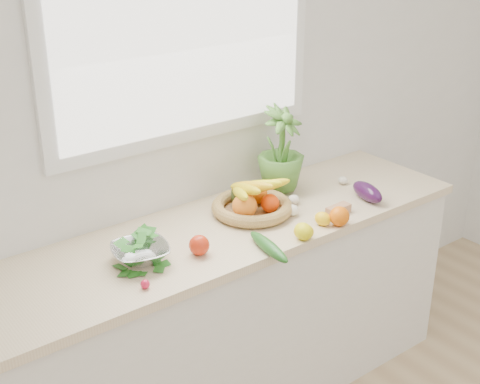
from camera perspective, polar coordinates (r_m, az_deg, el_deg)
back_wall at (r=2.87m, az=-4.72°, el=7.29°), size 4.50×0.02×2.70m
counter_cabinet at (r=3.05m, az=-0.99°, el=-10.82°), size 2.20×0.58×0.86m
countertop at (r=2.82m, az=-1.06°, el=-3.28°), size 2.24×0.62×0.04m
window_frame at (r=2.77m, az=-4.83°, el=15.16°), size 1.30×0.03×1.10m
window_pane at (r=2.76m, az=-4.60°, el=15.12°), size 1.18×0.01×0.98m
orange_loose at (r=2.83m, az=8.48°, el=-2.06°), size 0.09×0.09×0.08m
lemon_a at (r=2.83m, az=7.07°, el=-2.28°), size 0.07×0.08×0.06m
lemon_b at (r=2.70m, az=5.43°, el=-3.36°), size 0.08×0.10×0.07m
lemon_c at (r=2.70m, az=5.46°, el=-3.39°), size 0.10×0.11×0.07m
apple at (r=2.58m, az=-3.50°, el=-4.55°), size 0.09×0.09×0.08m
ginger at (r=2.94m, az=8.39°, el=-1.51°), size 0.12×0.05×0.04m
garlic_a at (r=3.01m, az=4.61°, el=-0.65°), size 0.06×0.06×0.04m
garlic_b at (r=3.24m, az=8.77°, el=0.98°), size 0.05×0.05×0.04m
garlic_c at (r=2.90m, az=4.49°, el=-1.56°), size 0.07×0.07×0.05m
eggplant at (r=3.09m, az=10.81°, el=0.01°), size 0.11×0.21×0.08m
cucumber at (r=2.60m, az=2.45°, el=-4.69°), size 0.09×0.28×0.05m
radish at (r=2.40m, az=-8.10°, el=-7.79°), size 0.04×0.04×0.03m
potted_herb at (r=3.06m, az=3.54°, el=3.74°), size 0.27×0.27×0.39m
fruit_basket at (r=2.90m, az=1.00°, el=-0.92°), size 0.43×0.43×0.19m
colander_with_spinach at (r=2.54m, az=-8.52°, el=-4.83°), size 0.26×0.26×0.12m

